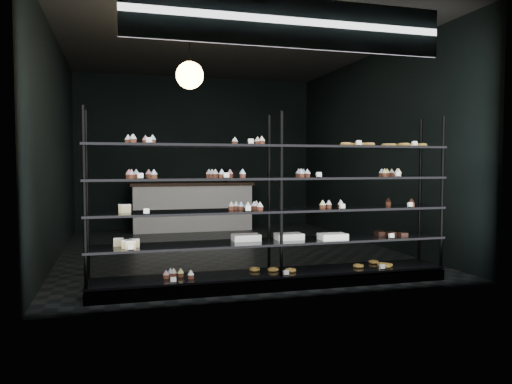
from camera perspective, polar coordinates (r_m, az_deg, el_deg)
room at (r=7.83m, az=-3.30°, el=4.98°), size 5.01×6.01×3.20m
display_shelf at (r=5.50m, az=2.00°, el=-4.38°), size 4.00×0.50×1.91m
signage at (r=5.20m, az=3.99°, el=18.75°), size 3.30×0.05×0.50m
pendant_lamp at (r=6.36m, az=-7.58°, el=13.09°), size 0.34×0.34×0.90m
service_counter at (r=10.29m, az=-7.24°, el=-1.57°), size 2.47×0.65×1.23m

